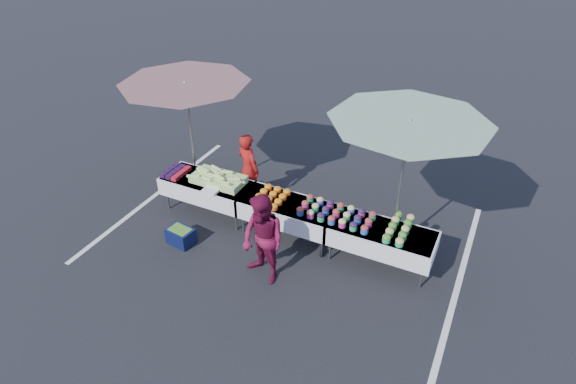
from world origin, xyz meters
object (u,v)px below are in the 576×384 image
at_px(table_center, 288,211).
at_px(table_right, 381,237).
at_px(table_left, 208,187).
at_px(storage_bin, 181,236).
at_px(customer, 263,240).
at_px(umbrella_left, 186,93).
at_px(vendor, 249,169).
at_px(umbrella_right, 408,133).

distance_m(table_center, table_right, 1.80).
relative_size(table_left, storage_bin, 3.51).
bearing_deg(table_right, customer, -143.41).
bearing_deg(umbrella_left, table_center, -9.59).
relative_size(vendor, umbrella_right, 0.49).
relative_size(table_center, umbrella_right, 0.59).
bearing_deg(table_right, umbrella_left, 174.52).
xyz_separation_m(customer, umbrella_right, (1.76, 1.64, 1.60)).
height_order(table_left, storage_bin, table_left).
height_order(table_center, table_right, same).
distance_m(table_left, customer, 2.31).
height_order(table_right, vendor, vendor).
bearing_deg(customer, table_left, 168.60).
bearing_deg(table_center, customer, -83.20).
distance_m(vendor, umbrella_right, 3.58).
bearing_deg(customer, table_center, 117.64).
bearing_deg(umbrella_right, table_right, -104.43).
bearing_deg(umbrella_left, umbrella_right, 0.18).
relative_size(vendor, storage_bin, 2.94).
height_order(umbrella_left, storage_bin, umbrella_left).
xyz_separation_m(table_left, table_center, (1.80, 0.00, 0.00)).
bearing_deg(table_left, customer, -32.24).
bearing_deg(table_center, table_right, 0.00).
bearing_deg(table_right, vendor, 166.82).
xyz_separation_m(customer, storage_bin, (-1.86, 0.13, -0.67)).
bearing_deg(umbrella_right, customer, -137.00).
relative_size(umbrella_left, storage_bin, 5.64).
xyz_separation_m(umbrella_right, storage_bin, (-3.62, -1.51, -2.26)).
distance_m(table_left, storage_bin, 1.17).
distance_m(table_left, umbrella_right, 4.16).
bearing_deg(table_center, vendor, 150.30).
height_order(table_left, vendor, vendor).
height_order(customer, umbrella_right, umbrella_right).
relative_size(table_center, customer, 1.12).
bearing_deg(umbrella_left, table_right, -5.48).
distance_m(vendor, storage_bin, 1.96).
relative_size(table_center, table_right, 1.00).
bearing_deg(umbrella_right, umbrella_left, -179.82).
bearing_deg(storage_bin, table_left, 102.32).
xyz_separation_m(table_center, vendor, (-1.25, 0.72, 0.20)).
relative_size(umbrella_right, storage_bin, 5.96).
bearing_deg(table_left, vendor, 52.68).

